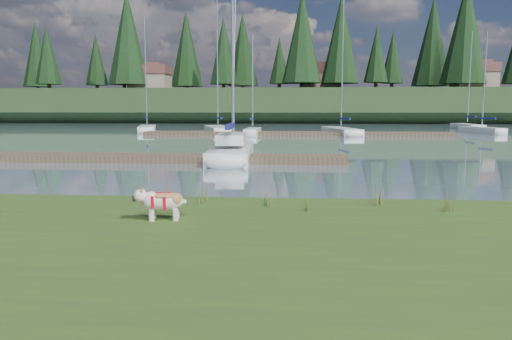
{
  "coord_description": "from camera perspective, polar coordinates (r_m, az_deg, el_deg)",
  "views": [
    {
      "loc": [
        1.68,
        -12.63,
        2.39
      ],
      "look_at": [
        0.79,
        -0.5,
        0.85
      ],
      "focal_mm": 35.0,
      "sensor_mm": 36.0,
      "label": 1
    }
  ],
  "objects": [
    {
      "name": "ground",
      "position": [
        42.73,
        1.94,
        3.98
      ],
      "size": [
        200.0,
        200.0,
        0.0
      ],
      "primitive_type": "plane",
      "color": "gray",
      "rests_on": "ground"
    },
    {
      "name": "conifer_4",
      "position": [
        79.37,
        5.29,
        14.91
      ],
      "size": [
        6.16,
        6.16,
        15.1
      ],
      "color": "#382619",
      "rests_on": "ridge"
    },
    {
      "name": "conifer_6",
      "position": [
        85.61,
        22.81,
        14.43
      ],
      "size": [
        7.04,
        7.04,
        17.0
      ],
      "color": "#382619",
      "rests_on": "ridge"
    },
    {
      "name": "sailboat_bg_0",
      "position": [
        50.78,
        -12.3,
        4.7
      ],
      "size": [
        3.34,
        7.76,
        11.09
      ],
      "rotation": [
        0.0,
        0.0,
        1.82
      ],
      "color": "white",
      "rests_on": "ground"
    },
    {
      "name": "sailboat_bg_3",
      "position": [
        45.66,
        9.41,
        4.5
      ],
      "size": [
        3.31,
        8.59,
        12.34
      ],
      "rotation": [
        0.0,
        0.0,
        1.77
      ],
      "color": "white",
      "rests_on": "ground"
    },
    {
      "name": "weed_0",
      "position": [
        10.75,
        -6.17,
        -2.54
      ],
      "size": [
        0.17,
        0.14,
        0.54
      ],
      "color": "#475B23",
      "rests_on": "bank"
    },
    {
      "name": "conifer_5",
      "position": [
        84.12,
        13.63,
        12.75
      ],
      "size": [
        3.96,
        3.96,
        10.35
      ],
      "color": "#382619",
      "rests_on": "ridge"
    },
    {
      "name": "bulldog",
      "position": [
        9.22,
        -10.65,
        -3.46
      ],
      "size": [
        0.95,
        0.46,
        0.56
      ],
      "rotation": [
        0.0,
        0.0,
        3.26
      ],
      "color": "silver",
      "rests_on": "bank"
    },
    {
      "name": "conifer_1",
      "position": [
        93.87,
        -22.72,
        12.08
      ],
      "size": [
        4.4,
        4.4,
        11.3
      ],
      "color": "#382619",
      "rests_on": "ridge"
    },
    {
      "name": "bank",
      "position": [
        7.19,
        -9.72,
        -10.82
      ],
      "size": [
        60.0,
        9.0,
        0.35
      ],
      "primitive_type": "cube",
      "color": "#304A1A",
      "rests_on": "ground"
    },
    {
      "name": "weed_3",
      "position": [
        10.57,
        -10.74,
        -2.7
      ],
      "size": [
        0.17,
        0.14,
        0.58
      ],
      "color": "#475B23",
      "rests_on": "bank"
    },
    {
      "name": "sailboat_bg_5",
      "position": [
        59.84,
        22.77,
        4.65
      ],
      "size": [
        1.75,
        7.39,
        10.55
      ],
      "rotation": [
        0.0,
        0.0,
        1.61
      ],
      "color": "white",
      "rests_on": "ground"
    },
    {
      "name": "weed_1",
      "position": [
        10.34,
        1.52,
        -3.18
      ],
      "size": [
        0.17,
        0.14,
        0.42
      ],
      "color": "#475B23",
      "rests_on": "bank"
    },
    {
      "name": "sailboat_main",
      "position": [
        24.07,
        -2.63,
        2.5
      ],
      "size": [
        2.17,
        8.89,
        12.68
      ],
      "rotation": [
        0.0,
        0.0,
        1.62
      ],
      "color": "white",
      "rests_on": "ground"
    },
    {
      "name": "sailboat_bg_2",
      "position": [
        43.73,
        -0.33,
        4.5
      ],
      "size": [
        1.2,
        5.62,
        8.69
      ],
      "rotation": [
        0.0,
        0.0,
        1.55
      ],
      "color": "white",
      "rests_on": "ground"
    },
    {
      "name": "sailboat_bg_1",
      "position": [
        48.41,
        -4.49,
        4.73
      ],
      "size": [
        4.22,
        9.16,
        13.34
      ],
      "rotation": [
        0.0,
        0.0,
        1.85
      ],
      "color": "white",
      "rests_on": "ground"
    },
    {
      "name": "weed_5",
      "position": [
        10.48,
        21.3,
        -3.19
      ],
      "size": [
        0.17,
        0.14,
        0.57
      ],
      "color": "#475B23",
      "rests_on": "bank"
    },
    {
      "name": "ridge",
      "position": [
        85.65,
        3.1,
        7.25
      ],
      "size": [
        200.0,
        20.0,
        5.0
      ],
      "primitive_type": "cube",
      "color": "#1E3017",
      "rests_on": "ground"
    },
    {
      "name": "dock_far",
      "position": [
        42.69,
        4.63,
        4.16
      ],
      "size": [
        26.0,
        2.2,
        0.3
      ],
      "primitive_type": "cube",
      "color": "#4C3D2C",
      "rests_on": "ground"
    },
    {
      "name": "conifer_3",
      "position": [
        85.95,
        -3.74,
        13.42
      ],
      "size": [
        4.84,
        4.84,
        12.25
      ],
      "color": "#382619",
      "rests_on": "ridge"
    },
    {
      "name": "house_1",
      "position": [
        83.89,
        7.26,
        10.5
      ],
      "size": [
        6.3,
        5.3,
        4.65
      ],
      "color": "gray",
      "rests_on": "ridge"
    },
    {
      "name": "weed_4",
      "position": [
        9.94,
        5.81,
        -3.78
      ],
      "size": [
        0.17,
        0.14,
        0.36
      ],
      "color": "#475B23",
      "rests_on": "bank"
    },
    {
      "name": "sailboat_bg_4",
      "position": [
        50.95,
        24.05,
        4.26
      ],
      "size": [
        2.79,
        6.26,
        9.29
      ],
      "rotation": [
        0.0,
        0.0,
        1.84
      ],
      "color": "white",
      "rests_on": "ground"
    },
    {
      "name": "conifer_2",
      "position": [
        85.66,
        -14.46,
        14.45
      ],
      "size": [
        6.6,
        6.6,
        16.05
      ],
      "color": "#382619",
      "rests_on": "ridge"
    },
    {
      "name": "weed_2",
      "position": [
        10.66,
        13.89,
        -2.41
      ],
      "size": [
        0.17,
        0.14,
        0.71
      ],
      "color": "#475B23",
      "rests_on": "bank"
    },
    {
      "name": "house_0",
      "position": [
        86.1,
        -11.97,
        10.31
      ],
      "size": [
        6.3,
        5.3,
        4.65
      ],
      "color": "gray",
      "rests_on": "ridge"
    },
    {
      "name": "dock_near",
      "position": [
        22.48,
        -10.47,
        1.36
      ],
      "size": [
        16.0,
        2.0,
        0.3
      ],
      "primitive_type": "cube",
      "color": "#4C3D2C",
      "rests_on": "ground"
    },
    {
      "name": "mud_lip",
      "position": [
        11.4,
        -4.39,
        -4.55
      ],
      "size": [
        60.0,
        0.5,
        0.14
      ],
      "primitive_type": "cube",
      "color": "#33281C",
      "rests_on": "ground"
    },
    {
      "name": "house_2",
      "position": [
        86.55,
        23.66,
        9.86
      ],
      "size": [
        6.3,
        5.3,
        4.65
      ],
      "color": "gray",
      "rests_on": "ridge"
    }
  ]
}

